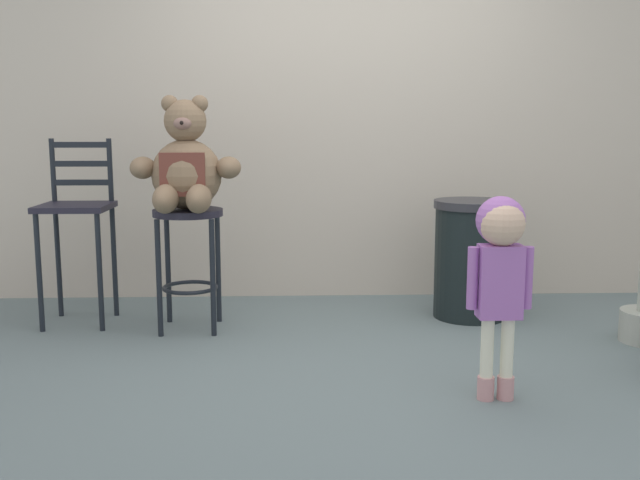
# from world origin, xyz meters

# --- Properties ---
(ground_plane) EXTENTS (24.00, 24.00, 0.00)m
(ground_plane) POSITION_xyz_m (0.00, 0.00, 0.00)
(ground_plane) COLOR slate
(building_wall) EXTENTS (7.64, 0.30, 3.39)m
(building_wall) POSITION_xyz_m (0.00, 1.76, 1.70)
(building_wall) COLOR beige
(building_wall) RESTS_ON ground_plane
(bar_stool_with_teddy) EXTENTS (0.41, 0.41, 0.73)m
(bar_stool_with_teddy) POSITION_xyz_m (-0.99, 0.79, 0.53)
(bar_stool_with_teddy) COLOR #201F2B
(bar_stool_with_teddy) RESTS_ON ground_plane
(teddy_bear) EXTENTS (0.64, 0.57, 0.66)m
(teddy_bear) POSITION_xyz_m (-0.99, 0.75, 0.97)
(teddy_bear) COLOR #82684D
(teddy_bear) RESTS_ON bar_stool_with_teddy
(child_walking) EXTENTS (0.29, 0.23, 0.92)m
(child_walking) POSITION_xyz_m (0.53, -0.40, 0.66)
(child_walking) COLOR #C78F8F
(child_walking) RESTS_ON ground_plane
(trash_bin) EXTENTS (0.48, 0.48, 0.75)m
(trash_bin) POSITION_xyz_m (0.76, 0.99, 0.38)
(trash_bin) COLOR black
(trash_bin) RESTS_ON ground_plane
(bar_chair_empty) EXTENTS (0.42, 0.42, 1.14)m
(bar_chair_empty) POSITION_xyz_m (-1.70, 0.96, 0.66)
(bar_chair_empty) COLOR #201F2B
(bar_chair_empty) RESTS_ON ground_plane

